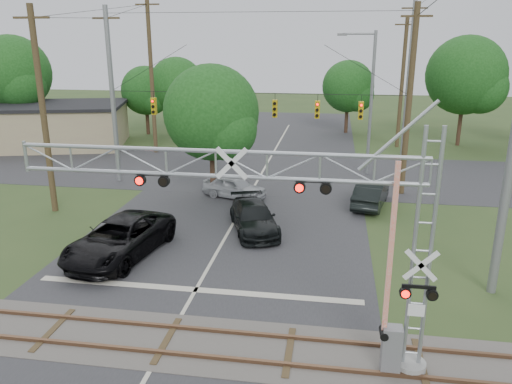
% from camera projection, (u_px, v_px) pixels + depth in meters
% --- Properties ---
extents(ground, '(160.00, 160.00, 0.00)m').
position_uv_depth(ground, '(144.00, 381.00, 14.37)').
color(ground, '#2E441F').
rests_on(ground, ground).
extents(road_main, '(14.00, 90.00, 0.02)m').
position_uv_depth(road_main, '(221.00, 245.00, 23.81)').
color(road_main, '#2C2C2F').
rests_on(road_main, ground).
extents(road_cross, '(90.00, 12.00, 0.02)m').
position_uv_depth(road_cross, '(263.00, 171.00, 37.03)').
color(road_cross, '#2C2C2F').
rests_on(road_cross, ground).
extents(railroad_track, '(90.00, 3.20, 0.17)m').
position_uv_depth(railroad_track, '(167.00, 341.00, 16.25)').
color(railroad_track, '#524C47').
rests_on(railroad_track, ground).
extents(crossing_gantry, '(12.08, 0.94, 7.34)m').
position_uv_depth(crossing_gantry, '(295.00, 220.00, 13.96)').
color(crossing_gantry, gray).
rests_on(crossing_gantry, ground).
extents(traffic_signal_span, '(19.34, 0.36, 11.50)m').
position_uv_depth(traffic_signal_span, '(268.00, 102.00, 31.46)').
color(traffic_signal_span, gray).
rests_on(traffic_signal_span, ground).
extents(pickup_black, '(3.82, 6.58, 1.72)m').
position_uv_depth(pickup_black, '(120.00, 238.00, 22.40)').
color(pickup_black, black).
rests_on(pickup_black, ground).
extents(car_dark, '(3.57, 5.38, 1.45)m').
position_uv_depth(car_dark, '(254.00, 217.00, 25.43)').
color(car_dark, black).
rests_on(car_dark, ground).
extents(sedan_silver, '(4.32, 2.82, 1.37)m').
position_uv_depth(sedan_silver, '(234.00, 187.00, 30.80)').
color(sedan_silver, '#A5A8AC').
rests_on(sedan_silver, ground).
extents(suv_dark, '(2.50, 4.69, 1.47)m').
position_uv_depth(suv_dark, '(371.00, 194.00, 29.23)').
color(suv_dark, black).
rests_on(suv_dark, ground).
extents(commercial_building, '(18.13, 12.48, 3.84)m').
position_uv_depth(commercial_building, '(31.00, 125.00, 45.23)').
color(commercial_building, tan).
rests_on(commercial_building, ground).
extents(streetlight, '(2.67, 0.28, 10.00)m').
position_uv_depth(streetlight, '(369.00, 97.00, 34.72)').
color(streetlight, gray).
rests_on(streetlight, ground).
extents(utility_poles, '(23.98, 27.85, 14.05)m').
position_uv_depth(utility_poles, '(301.00, 87.00, 33.63)').
color(utility_poles, '#3C2E1C').
rests_on(utility_poles, ground).
extents(treeline, '(55.49, 29.18, 9.88)m').
position_uv_depth(treeline, '(281.00, 83.00, 44.61)').
color(treeline, '#3C281B').
rests_on(treeline, ground).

